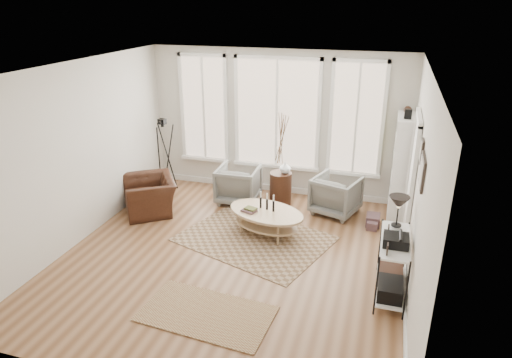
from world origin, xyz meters
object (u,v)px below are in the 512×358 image
(coffee_table, at_px, (266,216))
(side_table, at_px, (281,162))
(bookcase, at_px, (401,167))
(low_shelf, at_px, (393,261))
(accent_chair, at_px, (150,195))
(armchair_right, at_px, (336,195))
(armchair_left, at_px, (238,184))

(coffee_table, bearing_deg, side_table, 92.20)
(bookcase, relative_size, side_table, 1.14)
(low_shelf, bearing_deg, bookcase, 88.72)
(low_shelf, bearing_deg, coffee_table, 151.03)
(low_shelf, distance_m, accent_chair, 4.62)
(side_table, bearing_deg, bookcase, 2.20)
(low_shelf, relative_size, armchair_right, 1.63)
(armchair_right, xyz_separation_m, accent_chair, (-3.37, -0.93, -0.03))
(coffee_table, bearing_deg, accent_chair, 174.37)
(bookcase, xyz_separation_m, low_shelf, (-0.06, -2.52, -0.44))
(bookcase, bearing_deg, low_shelf, -91.28)
(armchair_left, relative_size, armchair_right, 1.01)
(low_shelf, xyz_separation_m, coffee_table, (-2.09, 1.16, -0.18))
(armchair_left, bearing_deg, accent_chair, 30.06)
(bookcase, bearing_deg, accent_chair, -165.72)
(armchair_left, bearing_deg, low_shelf, 140.24)
(coffee_table, height_order, accent_chair, accent_chair)
(bookcase, bearing_deg, coffee_table, -147.51)
(armchair_left, relative_size, accent_chair, 0.79)
(coffee_table, distance_m, armchair_left, 1.43)
(bookcase, height_order, coffee_table, bookcase)
(accent_chair, bearing_deg, armchair_left, 86.11)
(coffee_table, distance_m, accent_chair, 2.33)
(accent_chair, bearing_deg, low_shelf, 36.66)
(armchair_left, bearing_deg, side_table, -172.00)
(low_shelf, bearing_deg, accent_chair, 162.56)
(armchair_right, xyz_separation_m, side_table, (-1.09, 0.12, 0.50))
(bookcase, distance_m, coffee_table, 2.62)
(armchair_right, bearing_deg, accent_chair, 33.68)
(accent_chair, bearing_deg, side_table, 78.94)
(low_shelf, relative_size, coffee_table, 0.84)
(low_shelf, relative_size, side_table, 0.73)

